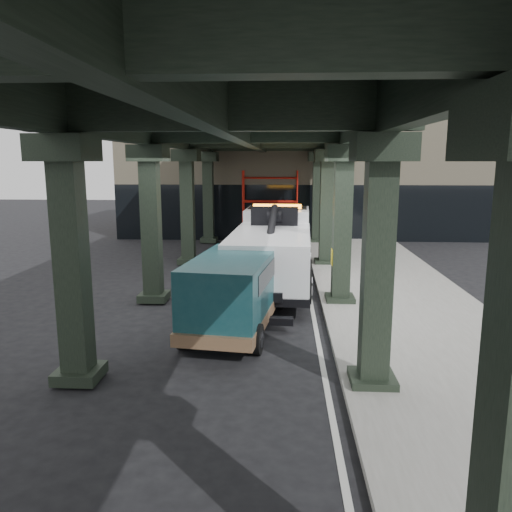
% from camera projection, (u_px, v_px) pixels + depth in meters
% --- Properties ---
extents(ground, '(90.00, 90.00, 0.00)m').
position_uv_depth(ground, '(255.00, 323.00, 14.09)').
color(ground, black).
rests_on(ground, ground).
extents(sidewalk, '(5.00, 40.00, 0.15)m').
position_uv_depth(sidewalk, '(400.00, 303.00, 15.79)').
color(sidewalk, gray).
rests_on(sidewalk, ground).
extents(lane_stripe, '(0.12, 38.00, 0.01)m').
position_uv_depth(lane_stripe, '(311.00, 304.00, 15.96)').
color(lane_stripe, silver).
rests_on(lane_stripe, ground).
extents(viaduct, '(7.40, 32.00, 6.40)m').
position_uv_depth(viaduct, '(245.00, 129.00, 15.06)').
color(viaduct, black).
rests_on(viaduct, ground).
extents(building, '(22.00, 10.00, 8.00)m').
position_uv_depth(building, '(303.00, 169.00, 32.85)').
color(building, '#C6B793').
rests_on(building, ground).
extents(scaffolding, '(3.08, 0.88, 4.00)m').
position_uv_depth(scaffolding, '(270.00, 205.00, 28.06)').
color(scaffolding, red).
rests_on(scaffolding, ground).
extents(tow_truck, '(3.00, 9.16, 2.97)m').
position_uv_depth(tow_truck, '(274.00, 246.00, 18.27)').
color(tow_truck, black).
rests_on(tow_truck, ground).
extents(towed_van, '(2.60, 5.30, 2.07)m').
position_uv_depth(towed_van, '(235.00, 290.00, 13.36)').
color(towed_van, '#134046').
rests_on(towed_van, ground).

